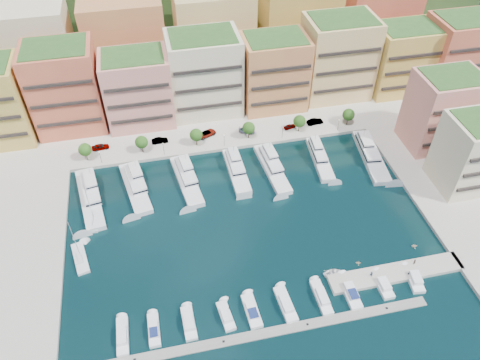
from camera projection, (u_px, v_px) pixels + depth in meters
The scene contains 60 objects.
ground at pixel (248, 225), 118.96m from camera, with size 400.00×400.00×0.00m, color black.
north_quay at pixel (208, 93), 162.97m from camera, with size 220.00×64.00×2.00m, color #9E998E.
hillside at pixel (189, 32), 197.05m from camera, with size 240.00×40.00×58.00m, color #243E19.
south_pontoon at pixel (266, 334), 97.20m from camera, with size 72.00×2.20×0.35m, color gray.
finger_pier at pixel (395, 274), 108.00m from camera, with size 32.00×5.00×2.00m, color #9E998E.
apartment_1 at pixel (65, 88), 139.21m from camera, with size 20.00×16.50×26.80m.
apartment_2 at pixel (138, 89), 142.42m from camera, with size 20.00×15.50×22.80m.
apartment_3 at pixel (205, 74), 146.07m from camera, with size 22.00×16.50×25.80m.
apartment_4 at pixel (274, 72), 148.75m from camera, with size 20.00×15.50×23.80m.
apartment_5 at pixel (338, 57), 152.56m from camera, with size 22.00×16.50×26.80m.
apartment_6 at pixel (401, 59), 155.92m from camera, with size 20.00×15.50×22.80m.
apartment_7 at pixel (459, 53), 156.92m from camera, with size 22.00×16.50×24.80m.
apartment_east_a at pixel (442, 110), 134.31m from camera, with size 18.00×14.50×22.80m.
apartment_east_b at pixel (477, 152), 122.22m from camera, with size 18.00×14.50×20.80m.
backblock_0 at pixel (32, 52), 151.97m from camera, with size 26.00×18.00×30.00m, color beige.
backblock_1 at pixel (126, 42), 156.62m from camera, with size 26.00×18.00×30.00m, color #C18C48.
backblock_2 at pixel (214, 34), 161.28m from camera, with size 26.00×18.00×30.00m, color #E2BA78.
backblock_3 at pixel (297, 25), 165.93m from camera, with size 26.00×18.00×30.00m, color gold.
backblock_4 at pixel (376, 17), 170.59m from camera, with size 26.00×18.00×30.00m, color #D46846.
tree_0 at pixel (85, 150), 133.28m from camera, with size 3.80×3.80×5.65m.
tree_1 at pixel (142, 142), 135.76m from camera, with size 3.80×3.80×5.65m.
tree_2 at pixel (196, 135), 138.24m from camera, with size 3.80×3.80×5.65m.
tree_3 at pixel (249, 128), 140.72m from camera, with size 3.80×3.80×5.65m.
tree_4 at pixel (299, 121), 143.21m from camera, with size 3.80×3.80×5.65m.
tree_5 at pixel (349, 115), 145.69m from camera, with size 3.80×3.80×5.65m.
lamppost_0 at pixel (100, 155), 132.89m from camera, with size 0.30×0.30×4.20m.
lamppost_1 at pixel (163, 147), 135.69m from camera, with size 0.30×0.30×4.20m.
lamppost_2 at pixel (224, 138), 138.48m from camera, with size 0.30×0.30×4.20m.
lamppost_3 at pixel (283, 131), 141.27m from camera, with size 0.30×0.30×4.20m.
lamppost_4 at pixel (339, 123), 144.07m from camera, with size 0.30×0.30×4.20m.
yacht_0 at pixel (90, 195), 125.02m from camera, with size 8.41×23.87×7.30m.
yacht_1 at pixel (135, 185), 127.86m from camera, with size 8.39×21.10×7.30m.
yacht_2 at pixel (186, 178), 129.96m from camera, with size 7.22×21.11×7.30m.
yacht_3 at pixel (236, 168), 132.81m from camera, with size 4.79×18.87×7.30m.
yacht_4 at pixel (271, 166), 133.62m from camera, with size 6.08×21.53×7.30m.
yacht_5 at pixel (319, 156), 136.62m from camera, with size 5.51×19.22×7.30m.
yacht_6 at pixel (370, 153), 137.58m from camera, with size 7.95×23.64×7.30m.
cruiser_0 at pixel (123, 336), 96.14m from camera, with size 2.49×8.62×2.55m.
cruiser_1 at pixel (154, 330), 97.11m from camera, with size 2.38×7.63×2.66m.
cruiser_2 at pixel (189, 323), 98.28m from camera, with size 2.72×7.90×2.55m.
cruiser_3 at pixel (226, 316), 99.52m from camera, with size 3.18×7.38×2.55m.
cruiser_4 at pixel (252, 311), 100.36m from camera, with size 3.14×8.41×2.66m.
cruiser_5 at pixel (286, 305), 101.56m from camera, with size 3.32×9.15×2.55m.
cruiser_6 at pixel (321, 298), 102.83m from camera, with size 2.58×8.97×2.55m.
cruiser_7 at pixel (350, 292), 103.83m from camera, with size 2.75×9.04×2.66m.
cruiser_8 at pixel (383, 285), 105.10m from camera, with size 2.76×7.20×2.55m.
cruiser_9 at pixel (414, 279), 106.29m from camera, with size 3.63×7.54×2.55m.
sailboat_1 at pixel (80, 259), 110.82m from camera, with size 4.71×9.92×13.20m.
sailboat_2 at pixel (94, 220), 119.78m from camera, with size 3.42×8.94×13.20m.
tender_0 at pixel (332, 273), 107.69m from camera, with size 3.06×4.29×0.89m, color white.
tender_1 at pixel (358, 263), 109.90m from camera, with size 1.20×1.39×0.73m, color beige.
tender_3 at pixel (414, 246), 113.49m from camera, with size 1.39×1.61×0.85m, color beige.
car_0 at pixel (100, 147), 138.80m from camera, with size 2.00×4.97×1.69m, color gray.
car_1 at pixel (160, 141), 141.02m from camera, with size 1.69×4.86×1.60m, color gray.
car_2 at pixel (207, 133), 143.56m from camera, with size 2.74×5.95×1.65m, color gray.
car_3 at pixel (247, 131), 144.70m from camera, with size 2.03×5.00×1.45m, color gray.
car_4 at pixel (290, 126), 146.38m from camera, with size 1.58×3.92×1.34m, color gray.
car_5 at pixel (315, 122), 147.89m from camera, with size 1.82×5.23×1.72m, color gray.
person_0 at pixel (371, 274), 105.78m from camera, with size 0.63×0.42×1.73m, color #222F44.
person_1 at pixel (414, 262), 108.37m from camera, with size 0.76×0.59×1.56m, color brown.
Camera 1 is at (-18.70, -76.38, 90.01)m, focal length 35.00 mm.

